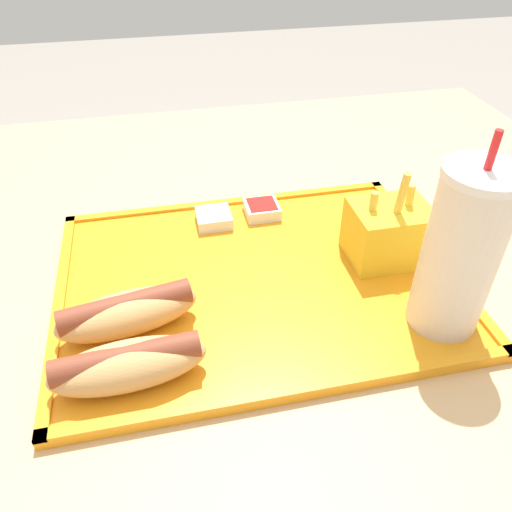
% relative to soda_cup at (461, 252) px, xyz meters
% --- Properties ---
extents(dining_table, '(1.16, 1.14, 0.71)m').
position_rel_soda_cup_xyz_m(dining_table, '(0.17, -0.08, -0.45)').
color(dining_table, tan).
rests_on(dining_table, ground_plane).
extents(food_tray, '(0.45, 0.34, 0.01)m').
position_rel_soda_cup_xyz_m(food_tray, '(0.18, -0.11, -0.09)').
color(food_tray, orange).
rests_on(food_tray, dining_table).
extents(soda_cup, '(0.07, 0.07, 0.21)m').
position_rel_soda_cup_xyz_m(soda_cup, '(0.00, 0.00, 0.00)').
color(soda_cup, silver).
rests_on(soda_cup, food_tray).
extents(hot_dog_far, '(0.15, 0.06, 0.04)m').
position_rel_soda_cup_xyz_m(hot_dog_far, '(0.32, 0.01, -0.07)').
color(hot_dog_far, tan).
rests_on(hot_dog_far, food_tray).
extents(hot_dog_near, '(0.15, 0.07, 0.04)m').
position_rel_soda_cup_xyz_m(hot_dog_near, '(0.32, -0.05, -0.07)').
color(hot_dog_near, tan).
rests_on(hot_dog_near, food_tray).
extents(fries_carton, '(0.09, 0.07, 0.12)m').
position_rel_soda_cup_xyz_m(fries_carton, '(0.01, -0.11, -0.05)').
color(fries_carton, gold).
rests_on(fries_carton, food_tray).
extents(sauce_cup_mayo, '(0.04, 0.04, 0.02)m').
position_rel_soda_cup_xyz_m(sauce_cup_mayo, '(0.21, -0.23, -0.08)').
color(sauce_cup_mayo, silver).
rests_on(sauce_cup_mayo, food_tray).
extents(sauce_cup_ketchup, '(0.04, 0.04, 0.02)m').
position_rel_soda_cup_xyz_m(sauce_cup_ketchup, '(0.14, -0.24, -0.08)').
color(sauce_cup_ketchup, silver).
rests_on(sauce_cup_ketchup, food_tray).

